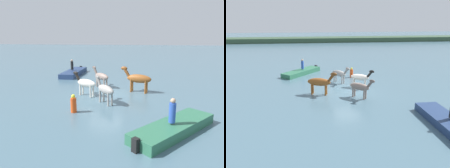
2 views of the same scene
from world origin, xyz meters
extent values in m
plane|color=#476675|center=(0.00, 0.00, 0.00)|extent=(164.48, 164.48, 0.00)
ellipsoid|color=brown|center=(-2.62, -0.82, 1.15)|extent=(2.16, 1.24, 0.70)
cylinder|color=brown|center=(-1.97, -0.85, 0.57)|extent=(0.15, 0.15, 1.15)
cylinder|color=brown|center=(-2.08, -1.17, 0.57)|extent=(0.15, 0.15, 1.15)
cylinder|color=brown|center=(-3.16, -0.46, 0.57)|extent=(0.15, 0.15, 1.15)
cylinder|color=brown|center=(-3.26, -0.78, 0.57)|extent=(0.15, 0.15, 1.15)
cylinder|color=brown|center=(-1.57, -1.16, 1.60)|extent=(0.68, 0.43, 0.76)
ellipsoid|color=brown|center=(-1.36, -1.23, 1.92)|extent=(0.62, 0.41, 0.31)
ellipsoid|color=silver|center=(1.37, 0.82, 1.01)|extent=(1.85, 1.36, 0.61)
cylinder|color=silver|center=(1.92, 0.68, 0.50)|extent=(0.13, 0.13, 1.01)
cylinder|color=silver|center=(1.77, 0.42, 0.50)|extent=(0.13, 0.13, 1.01)
cylinder|color=silver|center=(0.96, 1.21, 0.50)|extent=(0.13, 0.13, 1.01)
cylinder|color=silver|center=(0.82, 0.96, 0.50)|extent=(0.13, 0.13, 1.01)
cylinder|color=black|center=(2.21, 0.34, 1.40)|extent=(0.59, 0.46, 0.67)
ellipsoid|color=black|center=(2.38, 0.25, 1.68)|extent=(0.54, 0.43, 0.27)
ellipsoid|color=gray|center=(0.72, -2.10, 1.00)|extent=(1.69, 1.63, 0.61)
cylinder|color=gray|center=(1.22, -2.36, 0.50)|extent=(0.13, 0.13, 1.00)
cylinder|color=gray|center=(1.02, -2.58, 0.50)|extent=(0.13, 0.13, 1.00)
cylinder|color=gray|center=(0.42, -1.62, 0.50)|extent=(0.13, 0.13, 1.00)
cylinder|color=gray|center=(0.22, -1.83, 0.50)|extent=(0.13, 0.13, 1.00)
cylinder|color=#63544C|center=(1.42, -2.76, 1.40)|extent=(0.55, 0.53, 0.67)
ellipsoid|color=#63544C|center=(1.56, -2.89, 1.67)|extent=(0.51, 0.49, 0.27)
ellipsoid|color=#9E9993|center=(-0.44, 2.58, 1.01)|extent=(1.59, 1.73, 0.61)
cylinder|color=#9E9993|center=(0.03, 2.26, 0.50)|extent=(0.13, 0.13, 1.01)
cylinder|color=#9E9993|center=(-0.19, 2.07, 0.50)|extent=(0.13, 0.13, 1.01)
cylinder|color=#9E9993|center=(-0.68, 3.09, 0.50)|extent=(0.13, 0.13, 1.01)
cylinder|color=#9E9993|center=(-0.91, 2.90, 0.50)|extent=(0.13, 0.13, 1.01)
cylinder|color=slate|center=(0.19, 1.85, 1.40)|extent=(0.52, 0.56, 0.67)
ellipsoid|color=slate|center=(0.32, 1.70, 1.68)|extent=(0.48, 0.52, 0.27)
cube|color=navy|center=(5.12, -7.87, 0.19)|extent=(1.63, 5.83, 0.67)
cube|color=black|center=(5.12, -10.88, 0.26)|extent=(0.28, 0.24, 0.72)
cube|color=#2D6B4C|center=(-4.47, 6.68, 0.18)|extent=(4.54, 4.96, 0.66)
cube|color=black|center=(-2.69, 8.76, 0.25)|extent=(0.37, 0.36, 0.71)
cylinder|color=black|center=(5.30, -7.81, 1.10)|extent=(0.32, 0.32, 0.95)
sphere|color=tan|center=(5.30, -7.81, 1.69)|extent=(0.24, 0.24, 0.24)
cylinder|color=#2D51B2|center=(-4.33, 6.86, 1.08)|extent=(0.32, 0.32, 0.95)
sphere|color=tan|center=(-4.33, 6.86, 1.68)|extent=(0.24, 0.24, 0.24)
cylinder|color=#E54C19|center=(1.23, 4.55, 0.45)|extent=(0.36, 0.36, 0.90)
sphere|color=yellow|center=(1.23, 4.55, 1.02)|extent=(0.24, 0.24, 0.24)
camera|label=1|loc=(-2.88, 17.00, 4.70)|focal=35.52mm
camera|label=2|loc=(-3.12, -19.29, 6.58)|focal=35.26mm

